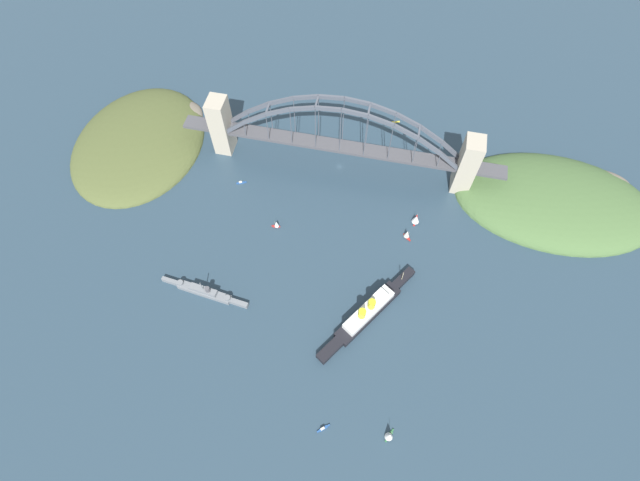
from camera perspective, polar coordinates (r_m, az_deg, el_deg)
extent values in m
plane|color=#283D4C|center=(404.22, 2.37, 8.98)|extent=(1400.00, 1400.00, 0.00)
cube|color=#ADA38E|center=(387.41, 17.34, 8.70)|extent=(14.42, 17.66, 53.06)
cube|color=#ADA38E|center=(406.01, -11.85, 13.45)|extent=(14.42, 17.66, 53.06)
cube|color=#47474C|center=(385.53, 2.50, 11.30)|extent=(185.16, 13.01, 2.40)
cube|color=#47474C|center=(392.43, 20.00, 7.93)|extent=(24.00, 13.01, 2.40)
cube|color=#47474C|center=(414.24, -14.36, 13.52)|extent=(24.00, 13.01, 2.40)
cube|color=#4C515B|center=(384.89, 15.69, 10.33)|extent=(21.29, 1.80, 18.60)
cube|color=#4C515B|center=(372.52, 13.28, 12.35)|extent=(20.99, 1.80, 15.24)
cube|color=#4C515B|center=(363.82, 10.58, 14.09)|extent=(20.59, 1.80, 11.87)
cube|color=#4C515B|center=(358.75, 7.64, 15.46)|extent=(20.10, 1.80, 8.47)
cube|color=#4C515B|center=(357.24, 4.54, 16.41)|extent=(19.53, 1.80, 4.98)
cube|color=#4C515B|center=(359.22, 1.39, 16.89)|extent=(19.53, 1.80, 4.98)
cube|color=#4C515B|center=(364.65, -1.72, 16.90)|extent=(20.10, 1.80, 8.47)
cube|color=#4C515B|center=(373.47, -4.69, 16.46)|extent=(20.59, 1.80, 11.87)
cube|color=#4C515B|center=(385.65, -7.44, 15.62)|extent=(20.99, 1.80, 15.24)
cube|color=#4C515B|center=(401.18, -9.92, 14.44)|extent=(21.29, 1.80, 18.60)
cube|color=#4C515B|center=(377.10, 15.57, 9.02)|extent=(21.29, 1.80, 18.60)
cube|color=#4C515B|center=(364.46, 13.11, 11.04)|extent=(20.99, 1.80, 15.24)
cube|color=#4C515B|center=(355.57, 10.36, 12.78)|extent=(20.59, 1.80, 11.87)
cube|color=#4C515B|center=(350.38, 7.36, 14.17)|extent=(20.10, 1.80, 8.47)
cube|color=#4C515B|center=(348.83, 4.21, 15.12)|extent=(19.53, 1.80, 4.98)
cube|color=#4C515B|center=(350.86, 1.00, 15.62)|extent=(19.53, 1.80, 4.98)
cube|color=#4C515B|center=(356.41, -2.16, 15.64)|extent=(20.10, 1.80, 8.47)
cube|color=#4C515B|center=(365.43, -5.16, 15.22)|extent=(20.59, 1.80, 11.87)
cube|color=#4C515B|center=(377.88, -7.94, 14.40)|extent=(20.99, 1.80, 15.24)
cube|color=#4C515B|center=(393.71, -10.43, 13.24)|extent=(21.29, 1.80, 18.60)
cube|color=#4C515B|center=(388.30, 16.75, 8.63)|extent=(1.40, 11.71, 1.40)
cube|color=#4C515B|center=(363.29, 11.88, 12.66)|extent=(1.40, 11.71, 1.40)
cube|color=#4C515B|center=(353.02, 5.96, 15.40)|extent=(1.40, 11.71, 1.40)
cube|color=#4C515B|center=(357.02, -0.38, 16.38)|extent=(1.40, 11.71, 1.40)
cube|color=#4C515B|center=(374.85, -6.35, 15.53)|extent=(1.40, 11.71, 1.40)
cube|color=#4C515B|center=(406.20, -11.31, 13.20)|extent=(1.40, 11.71, 1.40)
cylinder|color=#4C515B|center=(383.34, 14.29, 10.68)|extent=(0.56, 0.56, 14.95)
cylinder|color=#4C515B|center=(375.51, 14.15, 9.37)|extent=(0.56, 0.56, 14.95)
cylinder|color=#4C515B|center=(377.24, 11.59, 11.88)|extent=(0.56, 0.56, 27.51)
cylinder|color=#4C515B|center=(369.28, 11.40, 10.57)|extent=(0.56, 0.56, 27.51)
cylinder|color=#4C515B|center=(373.43, 8.75, 12.90)|extent=(0.56, 0.56, 36.49)
cylinder|color=#4C515B|center=(365.39, 8.51, 11.60)|extent=(0.56, 0.56, 36.49)
cylinder|color=#4C515B|center=(371.92, 5.81, 13.71)|extent=(0.56, 0.56, 41.87)
cylinder|color=#4C515B|center=(363.85, 5.51, 12.42)|extent=(0.56, 0.56, 41.87)
cylinder|color=#4C515B|center=(372.69, 2.82, 14.30)|extent=(0.56, 0.56, 43.67)
cylinder|color=#4C515B|center=(364.64, 2.47, 13.02)|extent=(0.56, 0.56, 43.67)
cylinder|color=#4C515B|center=(375.72, -0.17, 14.66)|extent=(0.56, 0.56, 41.87)
cylinder|color=#4C515B|center=(367.74, -0.56, 13.39)|extent=(0.56, 0.56, 41.87)
cylinder|color=#4C515B|center=(380.97, -3.10, 14.78)|extent=(0.56, 0.56, 36.49)
cylinder|color=#4C515B|center=(373.10, -3.53, 13.53)|extent=(0.56, 0.56, 36.49)
cylinder|color=#4C515B|center=(388.38, -5.91, 14.67)|extent=(0.56, 0.56, 27.51)
cylinder|color=#4C515B|center=(380.66, -6.38, 13.44)|extent=(0.56, 0.56, 27.51)
cylinder|color=#4C515B|center=(397.90, -8.58, 14.35)|extent=(0.56, 0.56, 14.95)
cylinder|color=#4C515B|center=(390.37, -9.08, 13.14)|extent=(0.56, 0.56, 14.95)
ellipsoid|color=#476638|center=(425.00, 26.32, 4.14)|extent=(158.50, 97.80, 30.72)
ellipsoid|color=#756B5B|center=(453.95, 30.39, 5.94)|extent=(55.48, 29.34, 16.90)
ellipsoid|color=#4C562D|center=(448.38, -21.01, 10.81)|extent=(110.18, 137.98, 24.25)
ellipsoid|color=#756B5B|center=(459.18, -16.40, 14.08)|extent=(38.56, 41.39, 13.34)
cube|color=black|center=(334.98, 5.81, -8.70)|extent=(40.84, 53.70, 5.26)
cube|color=black|center=(349.25, 10.02, -4.55)|extent=(15.66, 19.26, 5.26)
cube|color=black|center=(324.55, 1.18, -13.12)|extent=(16.70, 19.94, 5.26)
cube|color=white|center=(329.94, 5.90, -8.35)|extent=(31.57, 40.90, 5.66)
cube|color=white|center=(329.99, 7.35, -6.72)|extent=(12.27, 12.52, 3.20)
cylinder|color=yellow|center=(324.32, 6.26, -7.65)|extent=(5.10, 5.10, 8.13)
cylinder|color=yellow|center=(321.13, 5.10, -8.77)|extent=(5.10, 5.10, 8.13)
cylinder|color=tan|center=(341.48, 9.96, -4.25)|extent=(0.50, 0.50, 10.00)
cube|color=slate|center=(350.11, -13.78, -6.08)|extent=(40.76, 10.71, 3.99)
cube|color=slate|center=(360.40, -17.57, -4.72)|extent=(13.67, 4.28, 3.99)
cube|color=slate|center=(341.62, -9.76, -7.47)|extent=(13.73, 4.84, 3.99)
cube|color=slate|center=(346.90, -13.90, -5.83)|extent=(20.59, 7.19, 3.25)
cylinder|color=slate|center=(354.31, -16.53, -4.93)|extent=(4.32, 4.32, 2.20)
cylinder|color=slate|center=(341.28, -11.13, -6.83)|extent=(4.32, 4.32, 2.20)
cylinder|color=slate|center=(341.05, -14.13, -5.37)|extent=(0.60, 0.60, 10.00)
cylinder|color=#4C4C51|center=(342.10, -13.44, -5.77)|extent=(3.39, 3.39, 4.40)
cylinder|color=#B7B7B2|center=(438.83, 8.65, 13.58)|extent=(2.70, 5.45, 0.90)
cylinder|color=#B7B7B2|center=(439.56, 9.04, 13.61)|extent=(2.70, 5.45, 0.90)
cylinder|color=navy|center=(438.07, 8.67, 13.68)|extent=(0.14, 0.14, 1.25)
cylinder|color=navy|center=(438.79, 9.06, 13.70)|extent=(0.14, 0.14, 1.25)
ellipsoid|color=gold|center=(437.50, 8.88, 13.81)|extent=(3.48, 6.56, 1.36)
cylinder|color=navy|center=(439.44, 8.80, 14.08)|extent=(1.49, 1.19, 1.30)
cube|color=gold|center=(437.63, 8.87, 13.94)|extent=(11.27, 5.46, 0.20)
cube|color=gold|center=(435.52, 8.97, 13.55)|extent=(4.44, 2.50, 0.12)
cube|color=navy|center=(434.60, 8.99, 13.67)|extent=(0.49, 1.08, 1.50)
cube|color=#2D6B3D|center=(318.11, 8.39, -22.27)|extent=(4.16, 5.82, 0.78)
cube|color=#2D6B3D|center=(318.82, 8.76, -21.73)|extent=(1.60, 2.04, 0.78)
cube|color=#2D6B3D|center=(317.44, 8.00, -22.81)|extent=(1.77, 2.12, 0.78)
cylinder|color=tan|center=(312.94, 8.57, -22.06)|extent=(0.16, 0.16, 9.93)
cone|color=white|center=(313.12, 8.39, -22.31)|extent=(6.66, 6.66, 7.94)
cube|color=#B2231E|center=(369.69, -5.35, 1.71)|extent=(4.18, 2.27, 1.05)
cube|color=#B2231E|center=(370.08, -5.76, 1.75)|extent=(1.42, 0.97, 1.05)
cube|color=#B2231E|center=(369.31, -4.95, 1.68)|extent=(1.44, 1.13, 1.05)
cylinder|color=tan|center=(366.29, -5.46, 2.06)|extent=(0.16, 0.16, 7.12)
cone|color=white|center=(366.42, -5.27, 2.01)|extent=(4.05, 4.05, 5.70)
cube|color=#B2231E|center=(369.05, 10.47, 0.37)|extent=(4.68, 4.55, 0.92)
cube|color=#B2231E|center=(368.12, 10.78, 0.03)|extent=(1.71, 1.68, 0.92)
cube|color=#B2231E|center=(370.01, 10.16, 0.70)|extent=(1.83, 1.80, 0.92)
cylinder|color=tan|center=(365.03, 10.62, 0.69)|extent=(0.16, 0.16, 8.34)
cone|color=silver|center=(365.80, 10.48, 0.81)|extent=(6.00, 6.00, 6.67)
cube|color=#234C8C|center=(315.70, 0.42, -21.75)|extent=(5.12, 4.78, 0.96)
cube|color=#234C8C|center=(316.00, 1.03, -21.43)|extent=(1.94, 1.86, 0.96)
cube|color=#234C8C|center=(315.43, -0.19, -22.07)|extent=(2.06, 2.00, 0.96)
cube|color=beige|center=(314.49, 0.31, -21.78)|extent=(2.89, 2.76, 1.36)
cube|color=#234C8C|center=(397.71, -9.47, 6.90)|extent=(5.31, 3.54, 0.91)
cube|color=#234C8C|center=(397.58, -8.99, 6.99)|extent=(1.91, 1.52, 0.91)
cube|color=#234C8C|center=(397.87, -9.95, 6.82)|extent=(1.99, 1.68, 0.91)
cube|color=beige|center=(396.88, -9.58, 6.98)|extent=(2.85, 2.23, 1.26)
cube|color=#B2231E|center=(378.66, 11.46, 2.38)|extent=(3.38, 6.63, 0.74)
cube|color=#B2231E|center=(381.07, 11.61, 2.88)|extent=(1.42, 2.25, 0.74)
cube|color=#B2231E|center=(376.29, 11.30, 1.87)|extent=(1.64, 2.28, 0.74)
cylinder|color=tan|center=(375.06, 11.60, 2.83)|extent=(0.16, 0.16, 8.74)
cone|color=white|center=(374.37, 11.52, 2.57)|extent=(6.58, 6.58, 7.00)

